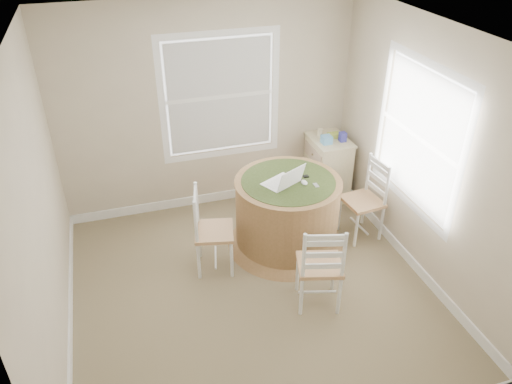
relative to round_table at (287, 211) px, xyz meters
name	(u,v)px	position (x,y,z in m)	size (l,w,h in m)	color
room	(263,171)	(-0.44, -0.48, 0.84)	(3.64, 3.64, 2.64)	#76674B
round_table	(287,211)	(0.00, 0.00, 0.00)	(1.36, 1.36, 0.85)	#956B43
chair_left	(214,231)	(-0.88, -0.16, 0.02)	(0.42, 0.40, 0.95)	white
chair_near	(320,264)	(-0.03, -0.99, 0.02)	(0.42, 0.40, 0.95)	white
chair_right	(362,201)	(0.89, -0.09, 0.02)	(0.42, 0.40, 0.95)	white
laptop	(283,182)	(-0.08, -0.05, 0.42)	(0.48, 0.46, 0.26)	white
mouse	(304,183)	(0.14, -0.10, 0.40)	(0.07, 0.11, 0.04)	white
phone	(316,186)	(0.25, -0.18, 0.39)	(0.04, 0.09, 0.02)	#B7BABF
keys	(306,177)	(0.21, 0.02, 0.39)	(0.06, 0.05, 0.03)	black
corner_chest	(327,168)	(0.88, 0.86, -0.04)	(0.48, 0.63, 0.83)	beige
tissue_box	(326,140)	(0.78, 0.75, 0.42)	(0.12, 0.12, 0.10)	#63AAE2
box_yellow	(334,135)	(0.95, 0.88, 0.40)	(0.15, 0.10, 0.06)	#ADC344
box_blue	(344,137)	(1.01, 0.74, 0.43)	(0.08, 0.08, 0.12)	#3837A6
cup_cream	(319,132)	(0.80, 1.00, 0.42)	(0.07, 0.07, 0.09)	beige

